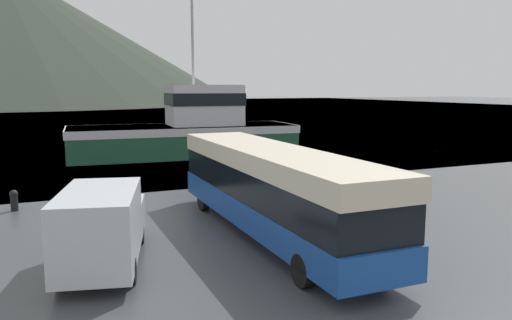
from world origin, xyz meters
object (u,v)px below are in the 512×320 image
fishing_boat (188,130)px  storage_bin (372,193)px  tour_bus (271,187)px  delivery_van (103,225)px

fishing_boat → storage_bin: (2.55, -19.55, -1.29)m
tour_bus → delivery_van: bearing=-171.2°
delivery_van → fishing_boat: bearing=82.6°
fishing_boat → storage_bin: 19.76m
delivery_van → fishing_boat: (8.90, 22.24, 0.68)m
tour_bus → storage_bin: (5.71, 1.88, -1.11)m
tour_bus → fishing_boat: (3.15, 21.44, 0.18)m
tour_bus → storage_bin: 6.11m
delivery_van → storage_bin: delivery_van is taller
tour_bus → delivery_van: tour_bus is taller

